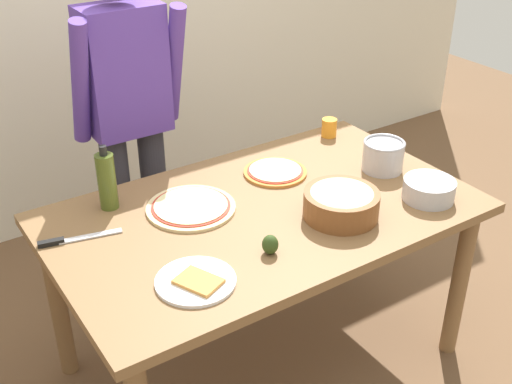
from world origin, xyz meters
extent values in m
plane|color=brown|center=(0.00, 0.00, 0.00)|extent=(8.00, 8.00, 0.00)
cube|color=brown|center=(0.00, 0.00, 0.74)|extent=(1.60, 0.96, 0.04)
cylinder|color=brown|center=(0.72, -0.40, 0.36)|extent=(0.07, 0.07, 0.72)
cylinder|color=brown|center=(-0.72, 0.40, 0.36)|extent=(0.07, 0.07, 0.72)
cylinder|color=brown|center=(0.72, 0.40, 0.36)|extent=(0.07, 0.07, 0.72)
cylinder|color=#2D2D38|center=(-0.29, 0.76, 0.42)|extent=(0.12, 0.12, 0.85)
cylinder|color=#2D2D38|center=(-0.11, 0.76, 0.42)|extent=(0.12, 0.12, 0.85)
cube|color=#56389E|center=(-0.20, 0.76, 1.12)|extent=(0.34, 0.20, 0.55)
cylinder|color=#56389E|center=(-0.41, 0.71, 1.12)|extent=(0.07, 0.21, 0.55)
cylinder|color=#56389E|center=(0.01, 0.71, 1.12)|extent=(0.07, 0.21, 0.55)
cylinder|color=beige|center=(-0.23, 0.15, 0.77)|extent=(0.34, 0.34, 0.01)
cylinder|color=#B22D1E|center=(-0.23, 0.15, 0.77)|extent=(0.30, 0.30, 0.00)
cylinder|color=beige|center=(-0.23, 0.15, 0.78)|extent=(0.28, 0.28, 0.00)
cylinder|color=#C67A33|center=(0.20, 0.21, 0.77)|extent=(0.26, 0.26, 0.01)
cylinder|color=#B22D1E|center=(0.20, 0.21, 0.77)|extent=(0.23, 0.23, 0.00)
cylinder|color=beige|center=(0.20, 0.21, 0.78)|extent=(0.22, 0.22, 0.00)
cylinder|color=white|center=(-0.43, -0.26, 0.77)|extent=(0.26, 0.26, 0.01)
cube|color=#CC8438|center=(-0.43, -0.28, 0.78)|extent=(0.15, 0.17, 0.01)
cylinder|color=brown|center=(0.21, -0.20, 0.81)|extent=(0.28, 0.28, 0.10)
ellipsoid|color=beige|center=(0.21, -0.20, 0.85)|extent=(0.25, 0.25, 0.05)
cylinder|color=#B7B7BC|center=(0.58, -0.29, 0.80)|extent=(0.20, 0.20, 0.08)
cylinder|color=#47561E|center=(-0.48, 0.33, 0.87)|extent=(0.07, 0.07, 0.22)
cylinder|color=black|center=(-0.48, 0.33, 1.00)|extent=(0.03, 0.03, 0.04)
cylinder|color=#B7B7BC|center=(0.60, -0.01, 0.82)|extent=(0.17, 0.17, 0.12)
torus|color=#A5A5AD|center=(0.60, -0.01, 0.88)|extent=(0.17, 0.17, 0.01)
cylinder|color=orange|center=(0.62, 0.38, 0.80)|extent=(0.07, 0.07, 0.08)
cube|color=silver|center=(-0.62, 0.18, 0.76)|extent=(0.22, 0.07, 0.01)
cube|color=black|center=(-0.75, 0.21, 0.77)|extent=(0.09, 0.04, 0.02)
ellipsoid|color=#2D4219|center=(-0.14, -0.25, 0.80)|extent=(0.06, 0.06, 0.07)
camera|label=1|loc=(-1.18, -1.74, 2.02)|focal=45.52mm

